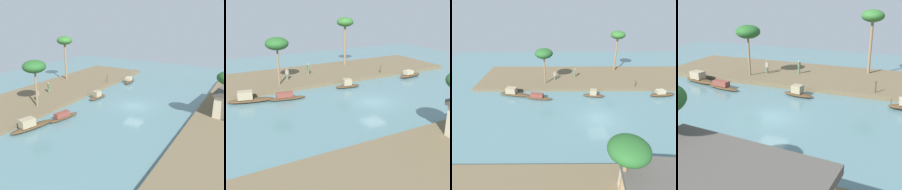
{
  "view_description": "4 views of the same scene",
  "coord_description": "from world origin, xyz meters",
  "views": [
    {
      "loc": [
        30.65,
        14.26,
        12.29
      ],
      "look_at": [
        0.19,
        -3.51,
        1.1
      ],
      "focal_mm": 40.85,
      "sensor_mm": 36.0,
      "label": 1
    },
    {
      "loc": [
        17.96,
        24.4,
        11.13
      ],
      "look_at": [
        3.93,
        -1.5,
        1.04
      ],
      "focal_mm": 44.31,
      "sensor_mm": 36.0,
      "label": 2
    },
    {
      "loc": [
        4.8,
        21.51,
        14.68
      ],
      "look_at": [
        4.63,
        -4.86,
        1.03
      ],
      "focal_mm": 31.26,
      "sensor_mm": 36.0,
      "label": 3
    },
    {
      "loc": [
        -10.43,
        21.81,
        10.31
      ],
      "look_at": [
        0.09,
        -4.58,
        0.66
      ],
      "focal_mm": 47.96,
      "sensor_mm": 36.0,
      "label": 4
    }
  ],
  "objects": [
    {
      "name": "river_water",
      "position": [
        0.0,
        0.0,
        0.0
      ],
      "size": [
        68.19,
        68.19,
        0.0
      ],
      "primitive_type": "plane",
      "color": "slate",
      "rests_on": "ground"
    },
    {
      "name": "riverbank_left",
      "position": [
        0.0,
        -13.95,
        0.24
      ],
      "size": [
        40.3,
        11.47,
        0.48
      ],
      "primitive_type": "cube",
      "color": "brown",
      "rests_on": "ground"
    },
    {
      "name": "sampan_foreground",
      "position": [
        -0.12,
        -6.31,
        0.42
      ],
      "size": [
        3.52,
        1.56,
        1.21
      ],
      "rotation": [
        0.0,
        0.0,
        -0.16
      ],
      "color": "#47331E",
      "rests_on": "river_water"
    },
    {
      "name": "sampan_open_hull",
      "position": [
        8.67,
        -5.47,
        0.38
      ],
      "size": [
        4.34,
        1.56,
        0.97
      ],
      "rotation": [
        0.0,
        0.0,
        -0.17
      ],
      "color": "#47331E",
      "rests_on": "river_water"
    },
    {
      "name": "sampan_upstream_small",
      "position": [
        12.72,
        -6.73,
        0.47
      ],
      "size": [
        5.46,
        2.22,
        1.36
      ],
      "rotation": [
        0.0,
        0.0,
        -0.2
      ],
      "color": "#47331E",
      "rests_on": "river_water"
    },
    {
      "name": "sampan_with_red_awning",
      "position": [
        -11.22,
        -6.4,
        0.4
      ],
      "size": [
        4.32,
        1.61,
        1.11
      ],
      "rotation": [
        0.0,
        0.0,
        0.12
      ],
      "color": "#47331E",
      "rests_on": "river_water"
    },
    {
      "name": "person_on_near_bank",
      "position": [
        2.46,
        -13.69,
        1.29
      ],
      "size": [
        0.31,
        0.46,
        1.66
      ],
      "rotation": [
        0.0,
        0.0,
        1.58
      ],
      "color": "#4C664C",
      "rests_on": "riverbank_left"
    },
    {
      "name": "person_by_mooring",
      "position": [
        6.32,
        -12.18,
        1.27
      ],
      "size": [
        0.45,
        0.34,
        1.67
      ],
      "rotation": [
        0.0,
        0.0,
        3.28
      ],
      "color": "#4C664C",
      "rests_on": "riverbank_left"
    },
    {
      "name": "mooring_post",
      "position": [
        -7.71,
        -9.15,
        1.1
      ],
      "size": [
        0.14,
        0.14,
        1.25
      ],
      "primitive_type": "cylinder",
      "color": "#4C3823",
      "rests_on": "riverbank_left"
    },
    {
      "name": "palm_tree_left_near",
      "position": [
        -5.9,
        -17.14,
        7.48
      ],
      "size": [
        2.83,
        2.83,
        8.04
      ],
      "color": "#7F6647",
      "rests_on": "riverbank_left"
    },
    {
      "name": "palm_tree_left_far",
      "position": [
        7.95,
        -10.52,
        5.86
      ],
      "size": [
        3.01,
        3.01,
        6.28
      ],
      "color": "#7F6647",
      "rests_on": "riverbank_left"
    }
  ]
}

